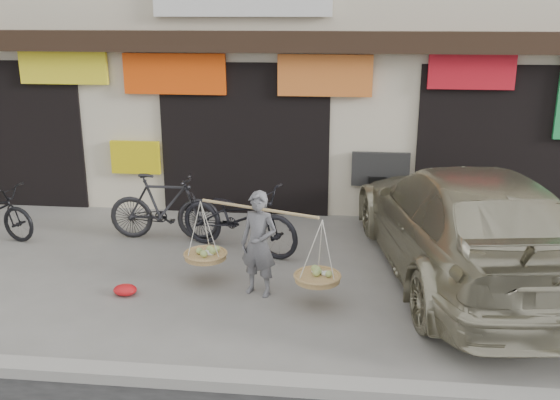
# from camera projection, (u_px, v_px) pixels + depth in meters

# --- Properties ---
(ground) EXTENTS (70.00, 70.00, 0.00)m
(ground) POSITION_uv_depth(u_px,v_px,m) (202.00, 295.00, 8.11)
(ground) COLOR slate
(ground) RESTS_ON ground
(kerb) EXTENTS (70.00, 0.25, 0.12)m
(kerb) POSITION_uv_depth(u_px,v_px,m) (156.00, 376.00, 6.19)
(kerb) COLOR gray
(kerb) RESTS_ON ground
(shophouse_block) EXTENTS (14.00, 6.32, 7.00)m
(shophouse_block) POSITION_uv_depth(u_px,v_px,m) (266.00, 16.00, 13.21)
(shophouse_block) COLOR beige
(shophouse_block) RESTS_ON ground
(street_vendor) EXTENTS (2.10, 1.12, 1.38)m
(street_vendor) POSITION_uv_depth(u_px,v_px,m) (259.00, 249.00, 7.96)
(street_vendor) COLOR slate
(street_vendor) RESTS_ON ground
(bike_1) EXTENTS (1.81, 0.52, 1.09)m
(bike_1) POSITION_uv_depth(u_px,v_px,m) (164.00, 207.00, 9.94)
(bike_1) COLOR black
(bike_1) RESTS_ON ground
(bike_2) EXTENTS (2.15, 1.44, 1.07)m
(bike_2) POSITION_uv_depth(u_px,v_px,m) (239.00, 217.00, 9.46)
(bike_2) COLOR black
(bike_2) RESTS_ON ground
(suv) EXTENTS (3.02, 5.66, 1.56)m
(suv) POSITION_uv_depth(u_px,v_px,m) (464.00, 223.00, 8.47)
(suv) COLOR #AFA98D
(suv) RESTS_ON ground
(red_bag) EXTENTS (0.31, 0.25, 0.14)m
(red_bag) POSITION_uv_depth(u_px,v_px,m) (125.00, 290.00, 8.08)
(red_bag) COLOR red
(red_bag) RESTS_ON ground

